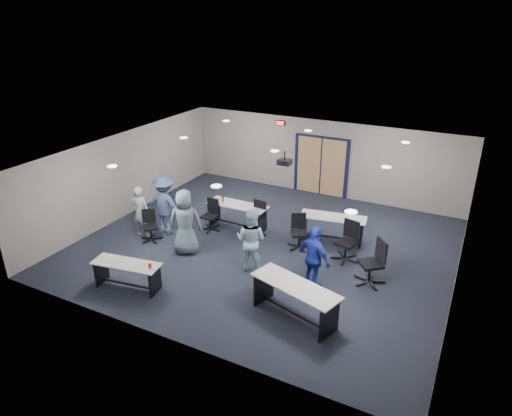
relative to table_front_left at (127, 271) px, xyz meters
The scene contains 25 objects.
floor 4.00m from the table_front_left, 59.46° to the left, with size 10.00×10.00×0.00m, color black.
back_wall 8.22m from the table_front_left, 75.71° to the left, with size 10.00×0.04×2.70m, color gray.
front_wall 2.45m from the table_front_left, 28.19° to the right, with size 10.00×0.04×2.70m, color gray.
left_wall 4.62m from the table_front_left, 131.10° to the left, with size 0.04×9.00×2.70m, color gray.
right_wall 7.86m from the table_front_left, 25.98° to the left, with size 0.04×9.00×2.70m, color gray.
ceiling 4.56m from the table_front_left, 59.46° to the left, with size 10.00×9.00×0.04m, color silver.
double_door 8.16m from the table_front_left, 75.65° to the left, with size 2.00×0.07×2.20m.
exit_sign 8.12m from the table_front_left, 86.96° to the left, with size 0.32×0.07×0.18m.
ceiling_projector 4.95m from the table_front_left, 59.39° to the left, with size 0.35×0.32×0.37m.
ceiling_can_lights 4.73m from the table_front_left, 61.20° to the left, with size 6.24×5.74×0.02m, color white, non-canonical shape.
table_front_left is the anchor object (origin of this frame).
table_front_right 4.08m from the table_front_left, 10.61° to the left, with size 2.15×1.23×0.83m.
table_back_left 4.18m from the table_front_left, 80.21° to the left, with size 1.88×0.64×1.04m.
table_back_right 5.83m from the table_front_left, 52.11° to the left, with size 1.95×0.92×0.76m.
chair_back_a 3.57m from the table_front_left, 89.19° to the left, with size 0.61×0.61×0.97m, color black, non-canonical shape.
chair_back_b 4.21m from the table_front_left, 70.28° to the left, with size 0.64×0.64×1.01m, color black, non-canonical shape.
chair_back_c 4.74m from the table_front_left, 52.27° to the left, with size 0.62×0.62×0.99m, color black, non-canonical shape.
chair_back_d 5.64m from the table_front_left, 40.99° to the left, with size 0.68×0.68×1.09m, color black, non-canonical shape.
chair_loose_left 2.46m from the table_front_left, 116.63° to the left, with size 0.58×0.58×0.92m, color black, non-canonical shape.
chair_loose_right 5.87m from the table_front_left, 29.25° to the left, with size 0.73×0.73×1.16m, color black, non-canonical shape.
person_gray 2.78m from the table_front_left, 123.10° to the left, with size 0.57×0.38×1.58m, color #8E959B.
person_plaid 2.16m from the table_front_left, 83.85° to the left, with size 0.89×0.58×1.83m, color slate.
person_lightblue 3.10m from the table_front_left, 43.52° to the left, with size 0.82×0.64×1.68m, color #A7CBDD.
person_navy 4.46m from the table_front_left, 27.06° to the left, with size 0.96×0.40×1.64m, color #1D2BA0.
person_back 3.02m from the table_front_left, 109.43° to the left, with size 1.18×0.68×1.83m, color #3E4A71.
Camera 1 is at (4.99, -10.34, 6.22)m, focal length 32.00 mm.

